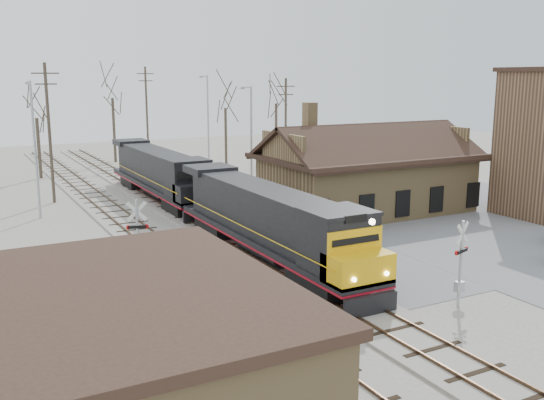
# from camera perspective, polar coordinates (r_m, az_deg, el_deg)

# --- Properties ---
(ground) EXTENTS (140.00, 140.00, 0.00)m
(ground) POSITION_cam_1_polar(r_m,az_deg,el_deg) (28.86, 3.96, -8.04)
(ground) COLOR #A8A398
(ground) RESTS_ON ground
(road) EXTENTS (60.00, 9.00, 0.03)m
(road) POSITION_cam_1_polar(r_m,az_deg,el_deg) (28.86, 3.96, -8.01)
(road) COLOR slate
(road) RESTS_ON ground
(parking_lot) EXTENTS (22.00, 26.00, 0.03)m
(parking_lot) POSITION_cam_1_polar(r_m,az_deg,el_deg) (43.36, 21.61, -2.15)
(parking_lot) COLOR slate
(parking_lot) RESTS_ON ground
(track_main) EXTENTS (3.40, 90.00, 0.24)m
(track_main) POSITION_cam_1_polar(r_m,az_deg,el_deg) (41.79, -7.02, -1.84)
(track_main) COLOR #A8A398
(track_main) RESTS_ON ground
(track_siding) EXTENTS (3.40, 90.00, 0.24)m
(track_siding) POSITION_cam_1_polar(r_m,az_deg,el_deg) (40.45, -12.97, -2.50)
(track_siding) COLOR #A8A398
(track_siding) RESTS_ON ground
(depot) EXTENTS (15.20, 9.31, 7.90)m
(depot) POSITION_cam_1_polar(r_m,az_deg,el_deg) (44.51, 8.90, 2.00)
(depot) COLOR #9D7F51
(depot) RESTS_ON ground
(commercial_building) EXTENTS (12.40, 10.40, 4.30)m
(commercial_building) POSITION_cam_1_polar(r_m,az_deg,el_deg) (16.82, -20.66, -15.67)
(commercial_building) COLOR #9D7F51
(commercial_building) RESTS_ON ground
(locomotive_lead) EXTENTS (2.75, 18.40, 4.08)m
(locomotive_lead) POSITION_cam_1_polar(r_m,az_deg,el_deg) (31.79, -0.07, -2.14)
(locomotive_lead) COLOR black
(locomotive_lead) RESTS_ON ground
(locomotive_trailing) EXTENTS (2.75, 18.40, 3.86)m
(locomotive_trailing) POSITION_cam_1_polar(r_m,az_deg,el_deg) (48.76, -10.47, 2.46)
(locomotive_trailing) COLOR black
(locomotive_trailing) RESTS_ON ground
(crossbuck_near) EXTENTS (1.04, 0.41, 3.75)m
(crossbuck_near) POSITION_cam_1_polar(r_m,az_deg,el_deg) (27.05, 17.32, -5.93)
(crossbuck_near) COLOR #A5A8AD
(crossbuck_near) RESTS_ON ground
(crossbuck_far) EXTENTS (1.08, 0.36, 3.83)m
(crossbuck_far) POSITION_cam_1_polar(r_m,az_deg,el_deg) (30.36, -12.50, -3.72)
(crossbuck_far) COLOR #A5A8AD
(crossbuck_far) RESTS_ON ground
(streetlight_a) EXTENTS (0.25, 2.04, 9.41)m
(streetlight_a) POSITION_cam_1_polar(r_m,az_deg,el_deg) (44.54, -21.46, 5.04)
(streetlight_a) COLOR #A5A8AD
(streetlight_a) RESTS_ON ground
(streetlight_b) EXTENTS (0.25, 2.04, 8.93)m
(streetlight_b) POSITION_cam_1_polar(r_m,az_deg,el_deg) (49.69, -2.04, 6.13)
(streetlight_b) COLOR #A5A8AD
(streetlight_b) RESTS_ON ground
(streetlight_c) EXTENTS (0.25, 2.04, 9.82)m
(streetlight_c) POSITION_cam_1_polar(r_m,az_deg,el_deg) (61.92, -6.08, 7.55)
(streetlight_c) COLOR #A5A8AD
(streetlight_c) RESTS_ON ground
(utility_pole_a) EXTENTS (2.00, 0.24, 10.73)m
(utility_pole_a) POSITION_cam_1_polar(r_m,az_deg,el_deg) (49.62, -20.22, 6.11)
(utility_pole_a) COLOR #382D23
(utility_pole_a) RESTS_ON ground
(utility_pole_b) EXTENTS (2.00, 0.24, 10.84)m
(utility_pole_b) POSITION_cam_1_polar(r_m,az_deg,el_deg) (72.20, -11.70, 8.09)
(utility_pole_b) COLOR #382D23
(utility_pole_b) RESTS_ON ground
(utility_pole_c) EXTENTS (2.00, 0.24, 9.56)m
(utility_pole_c) POSITION_cam_1_polar(r_m,az_deg,el_deg) (60.83, 1.29, 7.11)
(utility_pole_c) COLOR #382D23
(utility_pole_c) RESTS_ON ground
(tree_b) EXTENTS (3.88, 3.88, 9.50)m
(tree_b) POSITION_cam_1_polar(r_m,az_deg,el_deg) (62.40, -21.34, 8.06)
(tree_b) COLOR #382D23
(tree_b) RESTS_ON ground
(tree_c) EXTENTS (4.89, 4.89, 11.97)m
(tree_c) POSITION_cam_1_polar(r_m,az_deg,el_deg) (71.91, -14.84, 10.23)
(tree_c) COLOR #382D23
(tree_c) RESTS_ON ground
(tree_d) EXTENTS (4.18, 4.18, 10.24)m
(tree_d) POSITION_cam_1_polar(r_m,az_deg,el_deg) (68.46, -4.42, 9.49)
(tree_d) COLOR #382D23
(tree_d) RESTS_ON ground
(tree_e) EXTENTS (4.43, 4.43, 10.86)m
(tree_e) POSITION_cam_1_polar(r_m,az_deg,el_deg) (71.23, 0.39, 9.95)
(tree_e) COLOR #382D23
(tree_e) RESTS_ON ground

